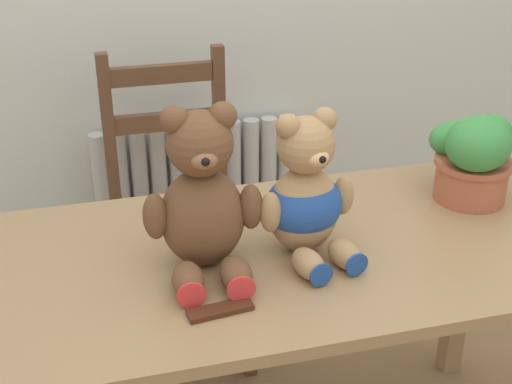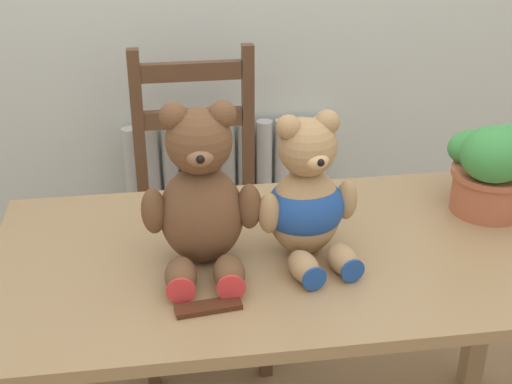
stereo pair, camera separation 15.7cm
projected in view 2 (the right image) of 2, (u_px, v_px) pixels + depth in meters
The scene contains 7 objects.
radiator at pixel (228, 213), 2.77m from camera, with size 0.77×0.10×0.68m.
dining_table at pixel (297, 290), 1.71m from camera, with size 1.41×0.71×0.76m.
wooden_chair_behind at pixel (200, 214), 2.39m from camera, with size 0.41×0.46×1.01m.
teddy_bear_left at pixel (201, 198), 1.54m from camera, with size 0.26×0.26×0.38m.
teddy_bear_right at pixel (307, 200), 1.59m from camera, with size 0.24×0.27×0.34m.
potted_plant at pixel (492, 167), 1.78m from camera, with size 0.21×0.25×0.25m.
chocolate_bar at pixel (208, 307), 1.45m from camera, with size 0.14×0.04×0.01m, color #472314.
Camera 2 is at (-0.30, -1.04, 1.63)m, focal length 50.00 mm.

